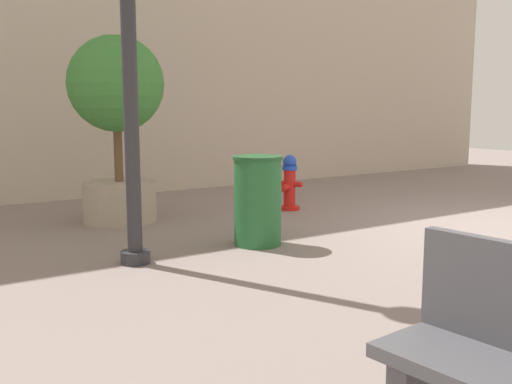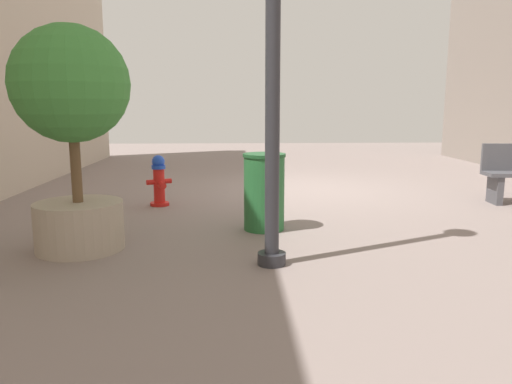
{
  "view_description": "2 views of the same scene",
  "coord_description": "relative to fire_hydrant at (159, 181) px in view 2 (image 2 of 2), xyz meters",
  "views": [
    {
      "loc": [
        -4.13,
        6.39,
        1.49
      ],
      "look_at": [
        0.64,
        3.24,
        0.65
      ],
      "focal_mm": 40.89,
      "sensor_mm": 36.0,
      "label": 1
    },
    {
      "loc": [
        1.39,
        8.98,
        1.54
      ],
      "look_at": [
        1.1,
        2.63,
        0.42
      ],
      "focal_mm": 34.21,
      "sensor_mm": 36.0,
      "label": 2
    }
  ],
  "objects": [
    {
      "name": "planter_tree",
      "position": [
        0.51,
        2.36,
        1.06
      ],
      "size": [
        1.22,
        1.22,
        2.38
      ],
      "color": "tan",
      "rests_on": "ground_plane"
    },
    {
      "name": "trash_bin",
      "position": [
        -1.55,
        1.58,
        0.09
      ],
      "size": [
        0.53,
        0.53,
        0.97
      ],
      "color": "#266633",
      "rests_on": "ground_plane"
    },
    {
      "name": "fire_hydrant",
      "position": [
        0.0,
        0.0,
        0.0
      ],
      "size": [
        0.39,
        0.37,
        0.8
      ],
      "color": "red",
      "rests_on": "ground_plane"
    },
    {
      "name": "ground_plane",
      "position": [
        -2.57,
        -1.4,
        -0.4
      ],
      "size": [
        23.4,
        23.4,
        0.0
      ],
      "primitive_type": "plane",
      "color": "gray"
    }
  ]
}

